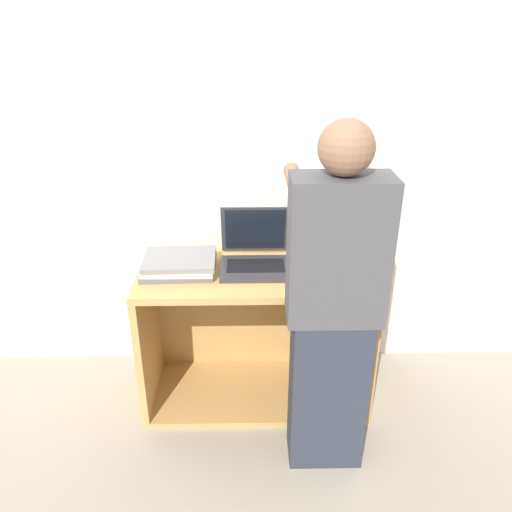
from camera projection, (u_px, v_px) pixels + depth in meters
ground_plane at (257, 428)px, 2.61m from camera, size 12.00×12.00×0.00m
wall_back at (254, 169)px, 2.69m from camera, size 8.00×0.05×2.40m
cart at (255, 328)px, 2.75m from camera, size 1.18×0.56×0.79m
laptop_open at (256, 255)px, 2.54m from camera, size 0.35×0.34×0.29m
laptop_stack_left at (179, 264)px, 2.50m from camera, size 0.37×0.29×0.08m
laptop_stack_right at (331, 263)px, 2.51m from camera, size 0.37×0.29×0.08m
person at (333, 311)px, 2.12m from camera, size 0.40×0.53×1.62m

